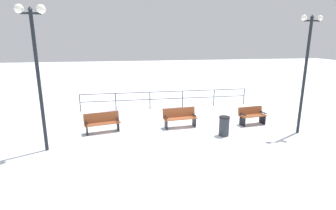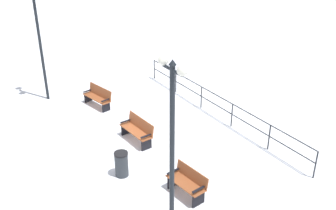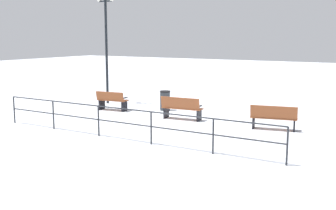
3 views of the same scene
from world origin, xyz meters
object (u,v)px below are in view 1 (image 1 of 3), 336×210
(bench_second, at_px, (180,117))
(bench_third, at_px, (252,115))
(trash_bin, at_px, (224,126))
(lamppost_middle, at_px, (307,60))
(lamppost_near, at_px, (35,51))
(bench_nearest, at_px, (102,122))

(bench_second, distance_m, bench_third, 3.67)
(bench_third, height_order, trash_bin, trash_bin)
(lamppost_middle, bearing_deg, trash_bin, -94.43)
(bench_second, distance_m, trash_bin, 2.25)
(bench_third, bearing_deg, lamppost_near, -87.51)
(lamppost_near, relative_size, trash_bin, 6.08)
(lamppost_middle, bearing_deg, bench_second, -108.99)
(bench_nearest, xyz_separation_m, lamppost_near, (1.72, -2.01, 3.33))
(bench_second, xyz_separation_m, lamppost_near, (1.77, -5.69, 3.31))
(bench_second, relative_size, lamppost_near, 0.31)
(bench_second, relative_size, bench_third, 1.17)
(bench_third, bearing_deg, trash_bin, -64.46)
(bench_third, distance_m, lamppost_middle, 3.58)
(trash_bin, bearing_deg, lamppost_middle, 85.57)
(bench_third, height_order, lamppost_near, lamppost_near)
(bench_nearest, distance_m, lamppost_near, 4.25)
(lamppost_middle, bearing_deg, bench_third, -135.85)
(bench_nearest, height_order, bench_third, bench_nearest)
(bench_nearest, height_order, bench_second, bench_second)
(lamppost_near, height_order, lamppost_middle, lamppost_near)
(bench_nearest, distance_m, bench_third, 7.35)
(bench_nearest, relative_size, lamppost_near, 0.31)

